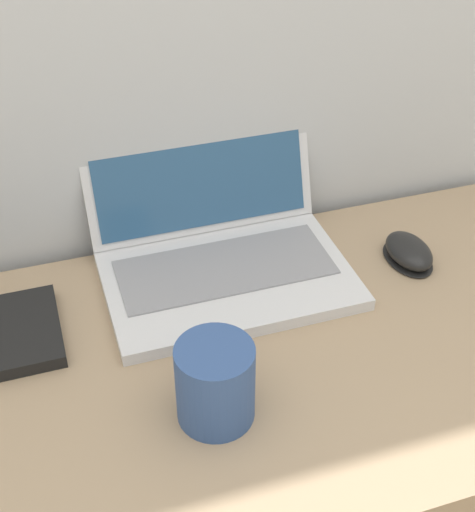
% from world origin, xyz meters
% --- Properties ---
extents(desk, '(1.15, 0.59, 0.74)m').
position_xyz_m(desk, '(0.00, 0.29, 0.37)').
color(desk, tan).
rests_on(desk, ground_plane).
extents(laptop, '(0.38, 0.33, 0.25)m').
position_xyz_m(laptop, '(0.01, 0.50, 0.80)').
color(laptop, silver).
rests_on(laptop, desk).
extents(drink_cup, '(0.10, 0.10, 0.11)m').
position_xyz_m(drink_cup, '(-0.08, 0.21, 0.80)').
color(drink_cup, '#33518C').
rests_on(drink_cup, desk).
extents(computer_mouse, '(0.07, 0.11, 0.04)m').
position_xyz_m(computer_mouse, '(0.30, 0.42, 0.76)').
color(computer_mouse, black).
rests_on(computer_mouse, desk).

